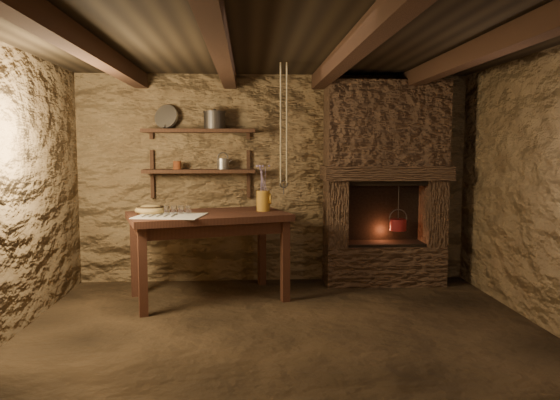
{
  "coord_description": "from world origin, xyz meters",
  "views": [
    {
      "loc": [
        -0.3,
        -4.35,
        1.56
      ],
      "look_at": [
        0.01,
        0.9,
        1.06
      ],
      "focal_mm": 35.0,
      "sensor_mm": 36.0,
      "label": 1
    }
  ],
  "objects": [
    {
      "name": "shelf_lower",
      "position": [
        -0.85,
        1.84,
        1.3
      ],
      "size": [
        1.25,
        0.3,
        0.04
      ],
      "primitive_type": "cube",
      "color": "black",
      "rests_on": "back_wall"
    },
    {
      "name": "linen_cloth",
      "position": [
        -1.06,
        0.98,
        0.9
      ],
      "size": [
        0.71,
        0.61,
        0.01
      ],
      "primitive_type": "cube",
      "rotation": [
        0.0,
        0.0,
        -0.18
      ],
      "color": "beige",
      "rests_on": "work_table"
    },
    {
      "name": "beam_far_left",
      "position": [
        -1.5,
        0.0,
        2.31
      ],
      "size": [
        0.14,
        3.95,
        0.16
      ],
      "primitive_type": "cube",
      "color": "black",
      "rests_on": "ceiling"
    },
    {
      "name": "beam_mid_right",
      "position": [
        0.5,
        0.0,
        2.31
      ],
      "size": [
        0.14,
        3.95,
        0.16
      ],
      "primitive_type": "cube",
      "color": "black",
      "rests_on": "ceiling"
    },
    {
      "name": "hanging_ropes",
      "position": [
        0.05,
        1.05,
        1.8
      ],
      "size": [
        0.08,
        0.08,
        1.2
      ],
      "primitive_type": null,
      "color": "#C9B98D",
      "rests_on": "ceiling"
    },
    {
      "name": "back_wall",
      "position": [
        0.0,
        2.0,
        1.2
      ],
      "size": [
        4.5,
        0.04,
        2.4
      ],
      "primitive_type": "cube",
      "color": "#503B25",
      "rests_on": "floor"
    },
    {
      "name": "wooden_bowl",
      "position": [
        -1.29,
        1.2,
        0.93
      ],
      "size": [
        0.41,
        0.41,
        0.11
      ],
      "primitive_type": "ellipsoid",
      "rotation": [
        0.0,
        0.0,
        0.43
      ],
      "color": "olive",
      "rests_on": "work_table"
    },
    {
      "name": "iron_stockpot",
      "position": [
        -0.68,
        1.84,
        1.86
      ],
      "size": [
        0.31,
        0.31,
        0.18
      ],
      "primitive_type": "cylinder",
      "rotation": [
        0.0,
        0.0,
        -0.36
      ],
      "color": "#312E2B",
      "rests_on": "shelf_upper"
    },
    {
      "name": "rusty_tin",
      "position": [
        -1.1,
        1.84,
        1.37
      ],
      "size": [
        0.11,
        0.11,
        0.09
      ],
      "primitive_type": "cylinder",
      "rotation": [
        0.0,
        0.0,
        0.25
      ],
      "color": "#5D2712",
      "rests_on": "shelf_lower"
    },
    {
      "name": "tin_pan",
      "position": [
        -1.22,
        1.94,
        1.91
      ],
      "size": [
        0.31,
        0.22,
        0.28
      ],
      "primitive_type": "cylinder",
      "rotation": [
        1.26,
        0.0,
        -0.38
      ],
      "color": "#9F9F9A",
      "rests_on": "shelf_upper"
    },
    {
      "name": "beam_far_right",
      "position": [
        1.5,
        0.0,
        2.31
      ],
      "size": [
        0.14,
        3.95,
        0.16
      ],
      "primitive_type": "cube",
      "color": "black",
      "rests_on": "ceiling"
    },
    {
      "name": "pewter_cutlery_row",
      "position": [
        -1.06,
        0.96,
        0.91
      ],
      "size": [
        0.56,
        0.29,
        0.01
      ],
      "primitive_type": null,
      "rotation": [
        0.0,
        0.0,
        -0.18
      ],
      "color": "gray",
      "rests_on": "linen_cloth"
    },
    {
      "name": "small_kettle",
      "position": [
        -0.59,
        1.84,
        1.38
      ],
      "size": [
        0.19,
        0.16,
        0.19
      ],
      "primitive_type": null,
      "rotation": [
        0.0,
        0.0,
        0.15
      ],
      "color": "#9F9F9A",
      "rests_on": "shelf_lower"
    },
    {
      "name": "right_wall",
      "position": [
        2.25,
        0.0,
        1.2
      ],
      "size": [
        0.04,
        4.0,
        2.4
      ],
      "primitive_type": "cube",
      "color": "#503B25",
      "rests_on": "floor"
    },
    {
      "name": "red_pot",
      "position": [
        1.4,
        1.72,
        0.7
      ],
      "size": [
        0.21,
        0.21,
        0.54
      ],
      "rotation": [
        0.0,
        0.0,
        0.13
      ],
      "color": "maroon",
      "rests_on": "hearth"
    },
    {
      "name": "ceiling",
      "position": [
        0.0,
        0.0,
        2.4
      ],
      "size": [
        4.5,
        4.0,
        0.04
      ],
      "primitive_type": "cube",
      "color": "black",
      "rests_on": "back_wall"
    },
    {
      "name": "shelf_upper",
      "position": [
        -0.85,
        1.84,
        1.75
      ],
      "size": [
        1.25,
        0.3,
        0.04
      ],
      "primitive_type": "cube",
      "color": "black",
      "rests_on": "back_wall"
    },
    {
      "name": "front_wall",
      "position": [
        0.0,
        -2.0,
        1.2
      ],
      "size": [
        4.5,
        0.04,
        2.4
      ],
      "primitive_type": "cube",
      "color": "#503B25",
      "rests_on": "floor"
    },
    {
      "name": "drinking_glasses",
      "position": [
        -1.04,
        1.11,
        0.94
      ],
      "size": [
        0.2,
        0.06,
        0.08
      ],
      "primitive_type": null,
      "color": "white",
      "rests_on": "linen_cloth"
    },
    {
      "name": "beam_mid_left",
      "position": [
        -0.5,
        0.0,
        2.31
      ],
      "size": [
        0.14,
        3.95,
        0.16
      ],
      "primitive_type": "cube",
      "color": "black",
      "rests_on": "ceiling"
    },
    {
      "name": "work_table",
      "position": [
        -0.71,
        1.22,
        0.48
      ],
      "size": [
        1.76,
        1.32,
        0.9
      ],
      "rotation": [
        0.0,
        0.0,
        0.3
      ],
      "color": "black",
      "rests_on": "floor"
    },
    {
      "name": "stoneware_jug",
      "position": [
        -0.14,
        1.37,
        1.11
      ],
      "size": [
        0.17,
        0.17,
        0.5
      ],
      "rotation": [
        0.0,
        0.0,
        -0.26
      ],
      "color": "#9F6C1E",
      "rests_on": "work_table"
    },
    {
      "name": "hearth",
      "position": [
        1.25,
        1.77,
        1.23
      ],
      "size": [
        1.43,
        0.51,
        2.3
      ],
      "color": "#322219",
      "rests_on": "floor"
    },
    {
      "name": "floor",
      "position": [
        0.0,
        0.0,
        0.0
      ],
      "size": [
        4.5,
        4.5,
        0.0
      ],
      "primitive_type": "plane",
      "color": "black",
      "rests_on": "ground"
    }
  ]
}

